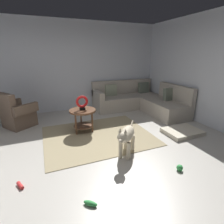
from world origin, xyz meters
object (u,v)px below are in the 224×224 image
at_px(side_table, 83,115).
at_px(dog_bed_mat, 182,132).
at_px(dog_toy_rope, 20,185).
at_px(sectional_couch, 140,101).
at_px(dog, 127,136).
at_px(dog_toy_bone, 90,203).
at_px(armchair, 17,114).
at_px(torus_sculpture, 82,102).
at_px(dog_toy_ball, 180,168).

xyz_separation_m(side_table, dog_bed_mat, (2.08, -0.95, -0.37)).
bearing_deg(dog_toy_rope, dog_bed_mat, 8.55).
relative_size(sectional_couch, dog_bed_mat, 2.81).
distance_m(dog, dog_toy_bone, 1.27).
bearing_deg(side_table, dog_toy_bone, -101.20).
bearing_deg(dog, armchair, -6.77).
relative_size(torus_sculpture, dog, 0.49).
bearing_deg(dog, torus_sculpture, -27.63).
height_order(side_table, dog_bed_mat, side_table).
height_order(side_table, dog_toy_ball, side_table).
xyz_separation_m(torus_sculpture, dog_toy_ball, (1.05, -1.99, -0.66)).
distance_m(dog_bed_mat, dog_toy_rope, 3.34).
bearing_deg(torus_sculpture, dog_toy_rope, -130.28).
distance_m(armchair, dog_bed_mat, 3.99).
bearing_deg(armchair, dog_toy_rope, -31.15).
height_order(armchair, dog, armchair).
distance_m(dog, dog_toy_ball, 0.97).
bearing_deg(torus_sculpture, dog_bed_mat, -24.66).
xyz_separation_m(dog_bed_mat, dog_toy_ball, (-1.02, -1.04, 0.00)).
distance_m(torus_sculpture, dog_toy_rope, 2.02).
height_order(torus_sculpture, dog_toy_rope, torus_sculpture).
relative_size(sectional_couch, dog, 3.39).
bearing_deg(dog_toy_rope, armchair, 95.15).
xyz_separation_m(side_table, dog_toy_ball, (1.05, -1.99, -0.37)).
bearing_deg(side_table, sectional_couch, 25.19).
bearing_deg(torus_sculpture, dog_toy_bone, -101.20).
relative_size(side_table, torus_sculpture, 1.84).
bearing_deg(side_table, armchair, 147.75).
xyz_separation_m(sectional_couch, dog_bed_mat, (-0.01, -1.93, -0.25)).
bearing_deg(sectional_couch, dog_bed_mat, -90.36).
xyz_separation_m(dog_bed_mat, dog_toy_rope, (-3.30, -0.50, -0.02)).
bearing_deg(armchair, sectional_couch, 54.88).
distance_m(sectional_couch, dog_toy_ball, 3.16).
bearing_deg(armchair, torus_sculpture, 21.45).
height_order(side_table, torus_sculpture, torus_sculpture).
bearing_deg(side_table, dog_toy_ball, -62.10).
bearing_deg(side_table, dog_bed_mat, -24.66).
distance_m(torus_sculpture, dog_bed_mat, 2.38).
xyz_separation_m(torus_sculpture, dog_toy_bone, (-0.42, -2.11, -0.68)).
relative_size(side_table, dog_toy_bone, 3.33).
xyz_separation_m(dog_toy_rope, dog_toy_bone, (0.81, -0.66, 0.00)).
bearing_deg(dog, dog_toy_ball, 171.28).
bearing_deg(dog_toy_ball, dog, 129.23).
xyz_separation_m(armchair, dog_bed_mat, (3.52, -1.86, -0.28)).
distance_m(sectional_couch, armchair, 3.53).
xyz_separation_m(side_table, dog_toy_bone, (-0.42, -2.11, -0.39)).
xyz_separation_m(dog_toy_ball, dog_toy_bone, (-1.47, -0.12, -0.02)).
xyz_separation_m(sectional_couch, side_table, (-2.09, -0.98, 0.12)).
bearing_deg(dog_toy_rope, torus_sculpture, 49.72).
xyz_separation_m(armchair, torus_sculpture, (1.44, -0.91, 0.39)).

